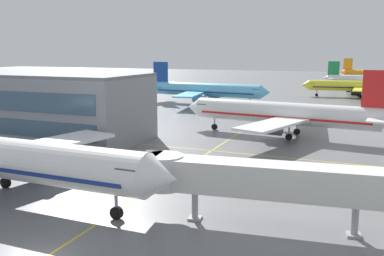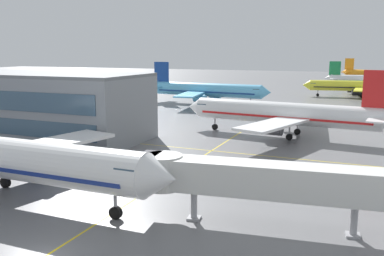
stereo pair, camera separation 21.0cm
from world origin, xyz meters
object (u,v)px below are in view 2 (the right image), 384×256
object	(u,v)px
airliner_third_row	(205,90)
airliner_distant_taxiway	(377,74)
airliner_far_right_stand	(369,80)
airliner_second_row	(286,114)
airliner_far_left_stand	(357,86)
jet_bridge	(241,178)

from	to	relation	value
airliner_third_row	airliner_distant_taxiway	distance (m)	122.92
airliner_third_row	airliner_far_right_stand	bearing A→B (deg)	58.51
airliner_far_right_stand	airliner_second_row	bearing A→B (deg)	-97.26
airliner_far_left_stand	airliner_far_right_stand	xyz separation A→B (m)	(3.72, 33.69, 0.09)
airliner_third_row	jet_bridge	size ratio (longest dim) A/B	1.77
airliner_second_row	airliner_far_left_stand	size ratio (longest dim) A/B	1.12
airliner_second_row	airliner_far_right_stand	size ratio (longest dim) A/B	1.10
airliner_second_row	airliner_distant_taxiway	xyz separation A→B (m)	(16.96, 151.09, -0.17)
airliner_second_row	jet_bridge	distance (m)	38.68
airliner_second_row	airliner_far_left_stand	world-z (taller)	airliner_second_row
airliner_second_row	airliner_third_row	size ratio (longest dim) A/B	1.01
airliner_far_left_stand	airliner_distant_taxiway	distance (m)	79.06
airliner_distant_taxiway	airliner_far_left_stand	bearing A→B (deg)	-95.21
airliner_third_row	airliner_distant_taxiway	bearing A→B (deg)	68.15
airliner_third_row	airliner_distant_taxiway	world-z (taller)	airliner_third_row
airliner_distant_taxiway	jet_bridge	distance (m)	190.15
airliner_second_row	jet_bridge	size ratio (longest dim) A/B	1.79
airliner_second_row	airliner_far_right_stand	world-z (taller)	airliner_second_row
airliner_distant_taxiway	jet_bridge	bearing A→B (deg)	-94.16
airliner_far_right_stand	jet_bridge	xyz separation A→B (m)	(-10.35, -144.60, 0.41)
jet_bridge	airliner_second_row	bearing A→B (deg)	94.68
airliner_far_right_stand	airliner_far_left_stand	bearing A→B (deg)	-96.31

